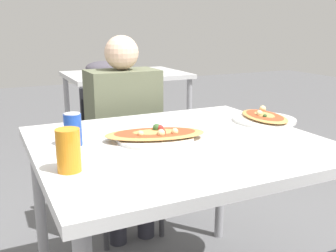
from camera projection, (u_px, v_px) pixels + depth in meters
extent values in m
cube|color=silver|center=(179.00, 145.00, 1.56)|extent=(1.11, 0.99, 0.04)
cylinder|color=#99999E|center=(41.00, 213.00, 1.84)|extent=(0.05, 0.05, 0.74)
cylinder|color=#99999E|center=(220.00, 178.00, 2.25)|extent=(0.05, 0.05, 0.74)
cube|color=black|center=(123.00, 161.00, 2.31)|extent=(0.40, 0.40, 0.04)
cube|color=black|center=(112.00, 118.00, 2.42)|extent=(0.38, 0.03, 0.40)
cylinder|color=#38383D|center=(162.00, 203.00, 2.29)|extent=(0.03, 0.03, 0.42)
cylinder|color=#38383D|center=(105.00, 215.00, 2.15)|extent=(0.03, 0.03, 0.42)
cylinder|color=#38383D|center=(140.00, 183.00, 2.59)|extent=(0.03, 0.03, 0.42)
cylinder|color=#38383D|center=(89.00, 192.00, 2.45)|extent=(0.03, 0.03, 0.42)
cylinder|color=#2D2D38|center=(145.00, 200.00, 2.29)|extent=(0.10, 0.10, 0.46)
cylinder|color=#2D2D38|center=(117.00, 206.00, 2.22)|extent=(0.10, 0.10, 0.46)
cube|color=#60664C|center=(123.00, 116.00, 2.21)|extent=(0.39, 0.24, 0.52)
sphere|color=beige|center=(122.00, 53.00, 2.13)|extent=(0.19, 0.19, 0.19)
cylinder|color=white|center=(155.00, 138.00, 1.57)|extent=(0.31, 0.31, 0.01)
ellipsoid|color=tan|center=(155.00, 134.00, 1.56)|extent=(0.43, 0.28, 0.02)
ellipsoid|color=#B24223|center=(155.00, 132.00, 1.56)|extent=(0.36, 0.23, 0.01)
sphere|color=beige|center=(141.00, 134.00, 1.51)|extent=(0.02, 0.02, 0.02)
sphere|color=#335928|center=(157.00, 128.00, 1.59)|extent=(0.03, 0.03, 0.03)
sphere|color=beige|center=(161.00, 133.00, 1.52)|extent=(0.03, 0.03, 0.03)
sphere|color=beige|center=(175.00, 132.00, 1.54)|extent=(0.03, 0.03, 0.03)
sphere|color=maroon|center=(160.00, 128.00, 1.59)|extent=(0.03, 0.03, 0.03)
sphere|color=maroon|center=(162.00, 132.00, 1.53)|extent=(0.03, 0.03, 0.03)
cylinder|color=#1E47B2|center=(73.00, 130.00, 1.48)|extent=(0.07, 0.07, 0.12)
cylinder|color=silver|center=(72.00, 114.00, 1.47)|extent=(0.06, 0.06, 0.00)
cylinder|color=orange|center=(68.00, 150.00, 1.22)|extent=(0.08, 0.08, 0.14)
cylinder|color=white|center=(264.00, 120.00, 1.86)|extent=(0.29, 0.29, 0.01)
ellipsoid|color=tan|center=(264.00, 116.00, 1.86)|extent=(0.22, 0.33, 0.02)
ellipsoid|color=#B24223|center=(264.00, 115.00, 1.86)|extent=(0.18, 0.27, 0.01)
sphere|color=beige|center=(259.00, 113.00, 1.85)|extent=(0.03, 0.03, 0.03)
sphere|color=#335928|center=(259.00, 114.00, 1.86)|extent=(0.02, 0.02, 0.02)
sphere|color=beige|center=(263.00, 109.00, 1.95)|extent=(0.03, 0.03, 0.03)
sphere|color=#335928|center=(265.00, 116.00, 1.81)|extent=(0.02, 0.02, 0.02)
cube|color=silver|center=(126.00, 75.00, 3.72)|extent=(1.10, 0.80, 0.04)
ellipsoid|color=#4C4751|center=(103.00, 68.00, 3.61)|extent=(0.32, 0.24, 0.12)
cylinder|color=#99999E|center=(85.00, 129.00, 3.31)|extent=(0.05, 0.05, 0.74)
cylinder|color=#99999E|center=(189.00, 117.00, 3.73)|extent=(0.05, 0.05, 0.74)
cylinder|color=#99999E|center=(68.00, 113.00, 3.92)|extent=(0.05, 0.05, 0.74)
cylinder|color=#99999E|center=(159.00, 104.00, 4.34)|extent=(0.05, 0.05, 0.74)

